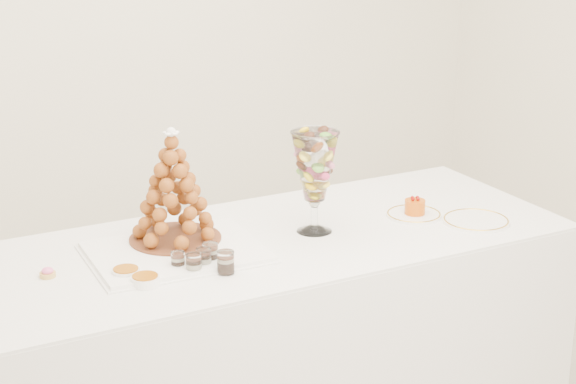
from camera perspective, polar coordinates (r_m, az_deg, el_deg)
buffet_table at (r=3.71m, az=-0.90°, el=-8.81°), size 2.23×0.91×0.84m
lace_tray at (r=3.41m, az=-6.65°, el=-3.55°), size 0.61×0.47×0.02m
macaron_vase at (r=3.53m, az=1.60°, el=1.46°), size 0.17×0.17×0.38m
cake_plate at (r=3.79m, az=7.46°, el=-1.34°), size 0.22×0.22×0.01m
spare_plate at (r=3.77m, az=11.08°, el=-1.69°), size 0.26×0.26×0.01m
pink_tart at (r=3.30m, az=-14.06°, el=-4.67°), size 0.05×0.05×0.03m
verrine_a at (r=3.27m, az=-6.53°, el=-4.08°), size 0.05×0.05×0.06m
verrine_b at (r=3.28m, az=-5.02°, el=-3.93°), size 0.06×0.06×0.07m
verrine_c at (r=3.31m, az=-4.62°, el=-3.65°), size 0.06×0.06×0.07m
verrine_d at (r=3.23m, az=-5.60°, el=-4.27°), size 0.07×0.07×0.07m
verrine_e at (r=3.23m, az=-3.71°, el=-4.19°), size 0.07×0.07×0.08m
ramekin_back at (r=3.24m, az=-9.58°, el=-4.78°), size 0.09×0.09×0.03m
ramekin_front at (r=3.18m, az=-8.46°, el=-5.21°), size 0.09×0.09×0.03m
croquembouche at (r=3.43m, az=-6.82°, el=0.36°), size 0.35×0.35×0.41m
mousse_cake at (r=3.78m, az=7.53°, el=-0.86°), size 0.08×0.08×0.07m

